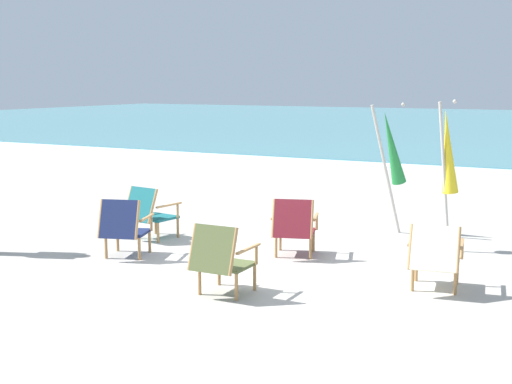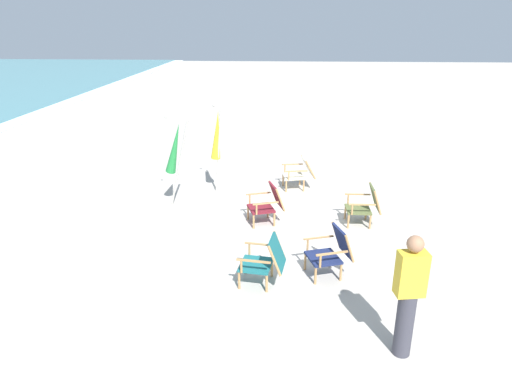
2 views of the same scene
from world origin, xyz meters
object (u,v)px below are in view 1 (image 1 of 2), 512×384
at_px(beach_chair_back_right, 149,212).
at_px(umbrella_furled_yellow, 448,153).
at_px(beach_chair_back_left, 435,255).
at_px(beach_chair_mid_center, 294,226).
at_px(umbrella_furled_green, 392,149).
at_px(beach_chair_front_right, 124,227).
at_px(beach_chair_far_center, 221,258).

bearing_deg(beach_chair_back_right, umbrella_furled_yellow, 17.71).
height_order(beach_chair_back_left, beach_chair_mid_center, beach_chair_mid_center).
xyz_separation_m(beach_chair_mid_center, umbrella_furled_green, (0.70, 2.03, 0.90)).
relative_size(umbrella_furled_yellow, umbrella_furled_green, 1.04).
xyz_separation_m(beach_chair_back_left, umbrella_furled_green, (-1.37, 2.75, 0.91)).
distance_m(beach_chair_mid_center, umbrella_furled_yellow, 2.34).
bearing_deg(umbrella_furled_green, beach_chair_front_right, -130.74).
xyz_separation_m(beach_chair_back_right, beach_chair_far_center, (2.38, -1.94, 0.00)).
xyz_separation_m(beach_chair_back_left, beach_chair_far_center, (-2.05, -1.26, 0.01)).
xyz_separation_m(beach_chair_far_center, umbrella_furled_green, (0.68, 4.01, 0.90)).
xyz_separation_m(beach_chair_mid_center, umbrella_furled_yellow, (1.73, 1.26, 0.95)).
bearing_deg(beach_chair_far_center, beach_chair_front_right, 156.70).
relative_size(beach_chair_back_right, umbrella_furled_yellow, 0.38).
bearing_deg(beach_chair_back_right, beach_chair_far_center, -39.09).
distance_m(beach_chair_back_left, beach_chair_front_right, 4.09).
height_order(beach_chair_far_center, umbrella_furled_green, umbrella_furled_green).
bearing_deg(umbrella_furled_yellow, umbrella_furled_green, 143.25).
relative_size(beach_chair_back_left, beach_chair_front_right, 1.02).
height_order(beach_chair_mid_center, umbrella_furled_yellow, umbrella_furled_yellow).
bearing_deg(beach_chair_back_left, beach_chair_mid_center, 160.93).
xyz_separation_m(beach_chair_back_right, umbrella_furled_yellow, (4.09, 1.30, 0.95)).
bearing_deg(beach_chair_mid_center, beach_chair_far_center, -89.36).
relative_size(beach_chair_back_right, beach_chair_far_center, 0.99).
height_order(beach_chair_front_right, umbrella_furled_yellow, umbrella_furled_yellow).
bearing_deg(beach_chair_far_center, umbrella_furled_green, 80.37).
bearing_deg(beach_chair_far_center, beach_chair_back_left, 31.51).
relative_size(beach_chair_mid_center, umbrella_furled_yellow, 0.39).
height_order(beach_chair_back_left, beach_chair_front_right, beach_chair_front_right).
bearing_deg(beach_chair_front_right, beach_chair_back_right, 108.75).
height_order(beach_chair_mid_center, beach_chair_front_right, beach_chair_front_right).
relative_size(beach_chair_far_center, umbrella_furled_yellow, 0.39).
bearing_deg(beach_chair_mid_center, umbrella_furled_green, 70.94).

